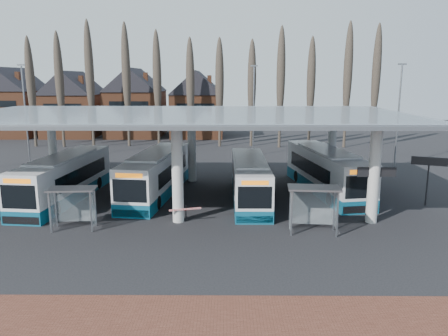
{
  "coord_description": "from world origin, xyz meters",
  "views": [
    {
      "loc": [
        3.04,
        -23.49,
        8.8
      ],
      "look_at": [
        2.81,
        7.0,
        2.49
      ],
      "focal_mm": 35.0,
      "sensor_mm": 36.0,
      "label": 1
    }
  ],
  "objects_px": {
    "bus_0": "(65,179)",
    "shelter_1": "(73,199)",
    "bus_3": "(326,172)",
    "bus_2": "(250,180)",
    "shelter_2": "(313,199)",
    "bus_1": "(156,175)"
  },
  "relations": [
    {
      "from": "bus_0",
      "to": "shelter_1",
      "type": "bearing_deg",
      "value": -60.25
    },
    {
      "from": "shelter_1",
      "to": "bus_3",
      "type": "bearing_deg",
      "value": 23.73
    },
    {
      "from": "bus_0",
      "to": "bus_2",
      "type": "distance_m",
      "value": 13.56
    },
    {
      "from": "bus_0",
      "to": "shelter_2",
      "type": "xyz_separation_m",
      "value": [
        16.87,
        -6.82,
        0.45
      ]
    },
    {
      "from": "bus_2",
      "to": "shelter_1",
      "type": "distance_m",
      "value": 12.46
    },
    {
      "from": "bus_0",
      "to": "bus_3",
      "type": "relative_size",
      "value": 0.97
    },
    {
      "from": "bus_1",
      "to": "bus_3",
      "type": "height_order",
      "value": "bus_3"
    },
    {
      "from": "bus_2",
      "to": "bus_3",
      "type": "distance_m",
      "value": 6.59
    },
    {
      "from": "bus_1",
      "to": "bus_2",
      "type": "relative_size",
      "value": 1.09
    },
    {
      "from": "bus_2",
      "to": "bus_3",
      "type": "bearing_deg",
      "value": 21.68
    },
    {
      "from": "bus_0",
      "to": "bus_2",
      "type": "bearing_deg",
      "value": 5.7
    },
    {
      "from": "bus_1",
      "to": "bus_3",
      "type": "relative_size",
      "value": 0.98
    },
    {
      "from": "bus_1",
      "to": "bus_2",
      "type": "xyz_separation_m",
      "value": [
        7.07,
        -1.43,
        -0.1
      ]
    },
    {
      "from": "bus_3",
      "to": "bus_1",
      "type": "bearing_deg",
      "value": 175.21
    },
    {
      "from": "bus_3",
      "to": "shelter_1",
      "type": "relative_size",
      "value": 4.44
    },
    {
      "from": "bus_1",
      "to": "shelter_2",
      "type": "xyz_separation_m",
      "value": [
        10.39,
        -8.29,
        0.44
      ]
    },
    {
      "from": "bus_1",
      "to": "bus_3",
      "type": "bearing_deg",
      "value": 11.36
    },
    {
      "from": "bus_3",
      "to": "shelter_1",
      "type": "bearing_deg",
      "value": -161.63
    },
    {
      "from": "bus_3",
      "to": "shelter_1",
      "type": "height_order",
      "value": "bus_3"
    },
    {
      "from": "bus_2",
      "to": "shelter_2",
      "type": "xyz_separation_m",
      "value": [
        3.32,
        -6.85,
        0.54
      ]
    },
    {
      "from": "bus_1",
      "to": "bus_3",
      "type": "distance_m",
      "value": 13.22
    },
    {
      "from": "bus_0",
      "to": "bus_2",
      "type": "relative_size",
      "value": 1.08
    }
  ]
}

